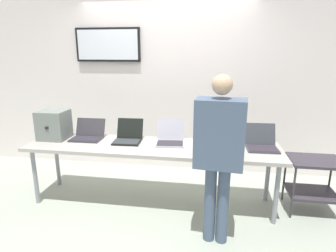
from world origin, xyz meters
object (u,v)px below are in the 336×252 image
at_px(equipment_box, 54,125).
at_px(person, 219,146).
at_px(laptop_station_1, 128,137).
at_px(laptop_station_2, 170,138).
at_px(coffee_mug, 224,153).
at_px(storage_cart, 314,177).
at_px(workbench, 152,149).
at_px(laptop_station_3, 214,141).
at_px(laptop_station_4, 261,143).
at_px(laptop_station_0, 88,134).

relative_size(equipment_box, person, 0.22).
distance_m(laptop_station_1, laptop_station_2, 0.52).
relative_size(coffee_mug, storage_cart, 0.15).
bearing_deg(storage_cart, coffee_mug, -161.82).
xyz_separation_m(workbench, laptop_station_2, (0.20, 0.12, 0.11)).
bearing_deg(laptop_station_3, laptop_station_4, 0.70).
height_order(coffee_mug, storage_cart, coffee_mug).
height_order(laptop_station_1, coffee_mug, laptop_station_1).
bearing_deg(person, laptop_station_3, 93.19).
relative_size(laptop_station_4, person, 0.23).
distance_m(laptop_station_0, person, 1.79).
xyz_separation_m(coffee_mug, storage_cart, (1.04, 0.34, -0.36)).
relative_size(workbench, laptop_station_0, 7.77).
relative_size(workbench, laptop_station_4, 7.95).
bearing_deg(equipment_box, laptop_station_1, 2.41).
bearing_deg(laptop_station_2, laptop_station_3, -3.07).
xyz_separation_m(person, storage_cart, (1.10, 0.71, -0.56)).
bearing_deg(coffee_mug, laptop_station_2, 149.09).
bearing_deg(storage_cart, laptop_station_4, 178.89).
relative_size(workbench, laptop_station_3, 7.48).
relative_size(laptop_station_0, storage_cart, 0.61).
height_order(laptop_station_4, coffee_mug, laptop_station_4).
xyz_separation_m(laptop_station_2, laptop_station_4, (1.06, -0.02, -0.00)).
height_order(equipment_box, laptop_station_0, equipment_box).
bearing_deg(laptop_station_0, workbench, -8.57).
xyz_separation_m(laptop_station_1, laptop_station_3, (1.04, -0.01, 0.00)).
bearing_deg(laptop_station_3, coffee_mug, -73.38).
bearing_deg(laptop_station_1, equipment_box, -177.59).
xyz_separation_m(equipment_box, person, (2.03, -0.69, 0.07)).
bearing_deg(workbench, laptop_station_1, 161.19).
distance_m(laptop_station_1, laptop_station_4, 1.58).
xyz_separation_m(laptop_station_2, storage_cart, (1.66, -0.03, -0.38)).
xyz_separation_m(laptop_station_0, laptop_station_3, (1.58, -0.03, 0.01)).
xyz_separation_m(laptop_station_4, storage_cart, (0.60, -0.01, -0.38)).
xyz_separation_m(laptop_station_3, laptop_station_4, (0.54, 0.01, -0.00)).
bearing_deg(person, equipment_box, 161.22).
height_order(workbench, storage_cart, workbench).
bearing_deg(laptop_station_3, equipment_box, -179.26).
height_order(laptop_station_2, laptop_station_3, laptop_station_3).
height_order(person, coffee_mug, person).
bearing_deg(laptop_station_2, equipment_box, -177.91).
distance_m(workbench, storage_cart, 1.88).
bearing_deg(workbench, person, -39.24).
xyz_separation_m(workbench, equipment_box, (-1.27, 0.07, 0.23)).
xyz_separation_m(workbench, laptop_station_3, (0.72, 0.10, 0.11)).
bearing_deg(person, laptop_station_2, 126.98).
bearing_deg(laptop_station_2, laptop_station_1, -178.50).
bearing_deg(laptop_station_0, equipment_box, -171.82).
height_order(workbench, laptop_station_4, laptop_station_4).
distance_m(equipment_box, laptop_station_1, 0.96).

